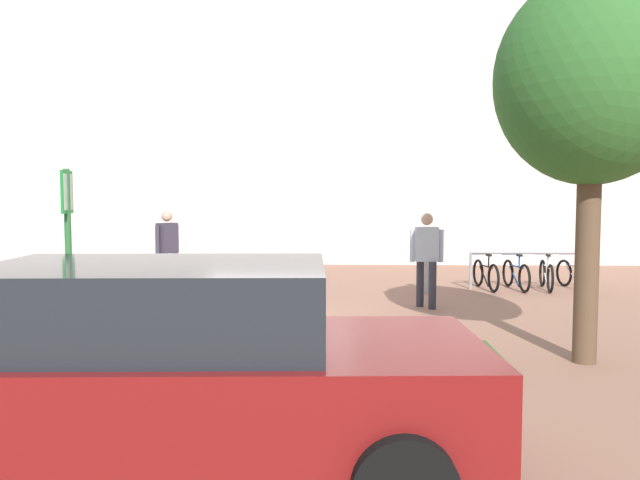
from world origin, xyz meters
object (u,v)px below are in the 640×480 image
object	(u,v)px
parking_sign_post	(68,236)
bike_rack_cluster	(531,274)
bollard_steel	(427,271)
car_maroon_wagon	(178,371)
tree_sidewalk	(592,81)
bike_at_sign	(68,331)
person_suited_dark	(167,246)
person_shirt_blue	(427,254)

from	to	relation	value
parking_sign_post	bike_rack_cluster	xyz separation A→B (m)	(7.46, 6.06, -1.20)
bollard_steel	car_maroon_wagon	world-z (taller)	car_maroon_wagon
car_maroon_wagon	tree_sidewalk	bearing A→B (deg)	37.18
parking_sign_post	bollard_steel	xyz separation A→B (m)	(5.14, 5.59, -1.09)
car_maroon_wagon	bike_at_sign	bearing A→B (deg)	125.29
bike_at_sign	tree_sidewalk	bearing A→B (deg)	0.31
tree_sidewalk	bike_rack_cluster	distance (m)	6.78
bollard_steel	person_suited_dark	bearing A→B (deg)	-176.71
bollard_steel	person_suited_dark	xyz separation A→B (m)	(-5.41, -0.31, 0.53)
bollard_steel	bike_rack_cluster	bearing A→B (deg)	11.65
bollard_steel	person_suited_dark	world-z (taller)	person_suited_dark
tree_sidewalk	bollard_steel	xyz separation A→B (m)	(-1.15, 5.48, -2.93)
person_shirt_blue	bike_at_sign	bearing A→B (deg)	-143.21
bike_rack_cluster	person_suited_dark	xyz separation A→B (m)	(-7.73, -0.79, 0.64)
bike_rack_cluster	person_suited_dark	bearing A→B (deg)	-174.17
tree_sidewalk	bike_at_sign	xyz separation A→B (m)	(-6.36, -0.03, -3.03)
bollard_steel	parking_sign_post	bearing A→B (deg)	-132.62
car_maroon_wagon	bike_rack_cluster	bearing A→B (deg)	59.69
tree_sidewalk	bike_at_sign	world-z (taller)	tree_sidewalk
bike_rack_cluster	person_suited_dark	world-z (taller)	person_suited_dark
bollard_steel	person_suited_dark	size ratio (longest dim) A/B	0.52
bike_at_sign	person_shirt_blue	distance (m)	6.21
parking_sign_post	bike_at_sign	distance (m)	1.20
bike_rack_cluster	bollard_steel	bearing A→B (deg)	-168.35
tree_sidewalk	bollard_steel	distance (m)	6.32
car_maroon_wagon	person_suited_dark	bearing A→B (deg)	106.15
parking_sign_post	car_maroon_wagon	xyz separation A→B (m)	(2.14, -3.04, -0.79)
tree_sidewalk	car_maroon_wagon	xyz separation A→B (m)	(-4.15, -3.15, -2.62)
parking_sign_post	car_maroon_wagon	bearing A→B (deg)	-54.90
tree_sidewalk	parking_sign_post	world-z (taller)	tree_sidewalk
tree_sidewalk	bollard_steel	bearing A→B (deg)	101.83
parking_sign_post	person_suited_dark	distance (m)	5.31
parking_sign_post	bollard_steel	size ratio (longest dim) A/B	2.61
bike_at_sign	person_shirt_blue	world-z (taller)	person_shirt_blue
parking_sign_post	bike_at_sign	world-z (taller)	parking_sign_post
tree_sidewalk	person_suited_dark	xyz separation A→B (m)	(-6.56, 5.17, -2.39)
bike_rack_cluster	bike_at_sign	bearing A→B (deg)	-141.48
person_shirt_blue	car_maroon_wagon	size ratio (longest dim) A/B	0.39
tree_sidewalk	person_shirt_blue	world-z (taller)	tree_sidewalk
person_suited_dark	car_maroon_wagon	xyz separation A→B (m)	(2.41, -8.32, -0.23)
bollard_steel	person_shirt_blue	xyz separation A→B (m)	(-0.26, -1.82, 0.53)
bike_rack_cluster	person_shirt_blue	size ratio (longest dim) A/B	1.55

